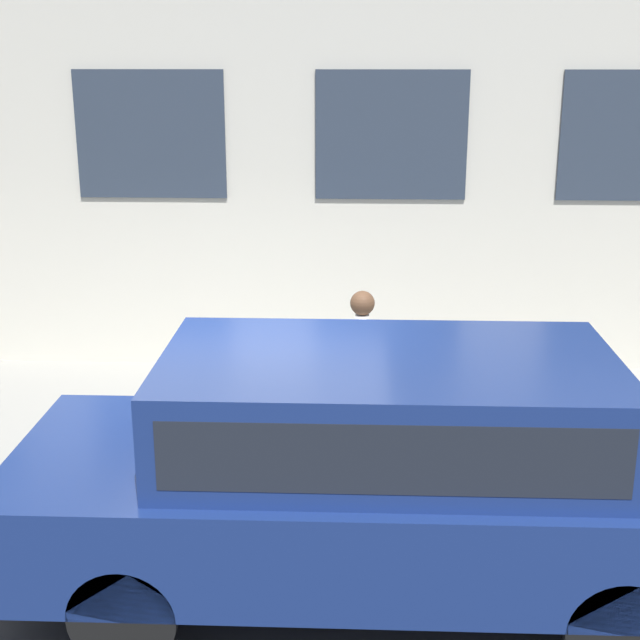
% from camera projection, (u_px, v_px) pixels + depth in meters
% --- Properties ---
extents(ground_plane, '(80.00, 80.00, 0.00)m').
position_uv_depth(ground_plane, '(242.00, 502.00, 7.69)').
color(ground_plane, '#2D2D30').
extents(sidewalk, '(3.10, 60.00, 0.17)m').
position_uv_depth(sidewalk, '(261.00, 422.00, 9.15)').
color(sidewalk, '#9E9B93').
rests_on(sidewalk, ground_plane).
extents(building_facade, '(0.33, 40.00, 7.14)m').
position_uv_depth(building_facade, '(271.00, 68.00, 9.78)').
color(building_facade, beige).
rests_on(building_facade, ground_plane).
extents(fire_hydrant, '(0.35, 0.46, 0.80)m').
position_uv_depth(fire_hydrant, '(276.00, 414.00, 8.06)').
color(fire_hydrant, '#2D7260').
rests_on(fire_hydrant, sidewalk).
extents(person, '(0.35, 0.23, 1.44)m').
position_uv_depth(person, '(362.00, 350.00, 8.39)').
color(person, '#232328').
rests_on(person, sidewalk).
extents(parked_truck_navy_near, '(1.96, 4.94, 1.78)m').
position_uv_depth(parked_truck_navy_near, '(377.00, 460.00, 6.17)').
color(parked_truck_navy_near, black).
rests_on(parked_truck_navy_near, ground_plane).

